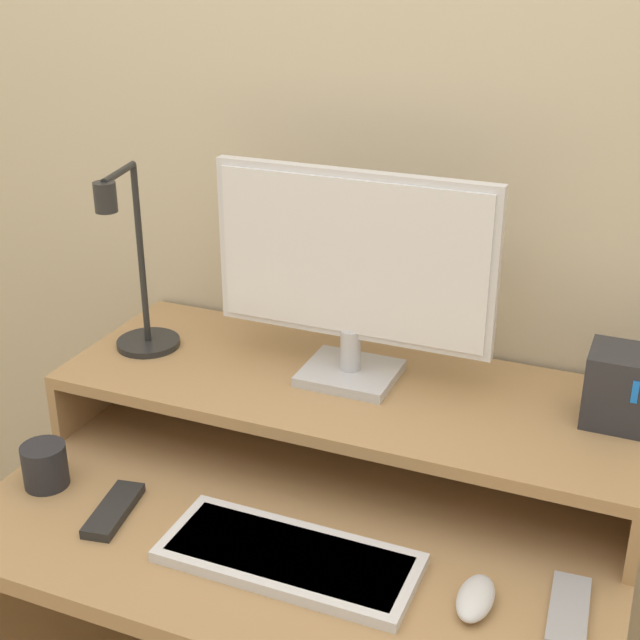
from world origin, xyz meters
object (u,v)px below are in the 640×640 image
Objects in this scene: desk_lamp at (137,290)px; monitor at (352,269)px; remote_control at (114,510)px; mug at (45,465)px; keyboard at (289,557)px; mouse at (476,598)px; remote_secondary at (569,611)px; router_dock at (618,387)px.

monitor is at bearing 8.31° from desk_lamp.
mug is at bearing 169.90° from remote_control.
keyboard is 0.31m from remote_control.
monitor is at bearing 37.51° from mug.
remote_control is (-0.31, -0.00, -0.00)m from keyboard.
remote_control is at bearing -10.10° from mug.
remote_secondary is (0.12, 0.03, -0.01)m from mouse.
monitor is 3.32× the size of remote_control.
desk_lamp reaches higher than mouse.
desk_lamp is 2.47× the size of remote_secondary.
monitor reaches higher than desk_lamp.
remote_control is 1.98× the size of mug.
router_dock is 0.83m from remote_control.
remote_control and remote_secondary have the same top height.
mouse is (0.32, -0.34, -0.32)m from monitor.
mouse is at bearing -166.06° from remote_secondary.
remote_secondary is at bearing 1.28° from mug.
mug is (-0.87, -0.35, -0.16)m from router_dock.
mug is (-0.03, -0.27, -0.22)m from desk_lamp.
mouse is 0.67× the size of remote_control.
router_dock is (0.45, 0.02, -0.14)m from monitor.
desk_lamp is 2.88× the size of router_dock.
router_dock reaches higher than keyboard.
mug reaches higher than mouse.
monitor is 1.38× the size of desk_lamp.
router_dock is at bearing 27.67° from remote_control.
monitor reaches higher than remote_control.
mug reaches higher than remote_control.
monitor is at bearing 96.29° from keyboard.
monitor is 3.97× the size of router_dock.
keyboard is 0.40m from remote_secondary.
router_dock is at bearing 5.52° from desk_lamp.
keyboard is 0.47m from mug.
monitor is 0.61m from mug.
router_dock is 1.65× the size of mug.
monitor reaches higher than router_dock.
remote_secondary is (0.71, 0.05, 0.00)m from remote_control.
remote_control is (-0.27, -0.35, -0.33)m from monitor.
keyboard is 3.89× the size of mouse.
desk_lamp reaches higher than remote_secondary.
desk_lamp is at bearing 158.64° from mouse.
desk_lamp is 0.81m from mouse.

